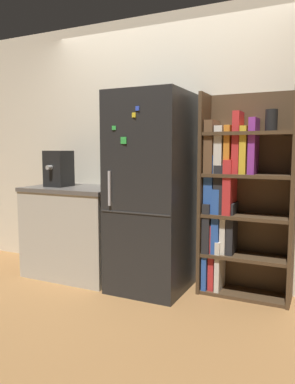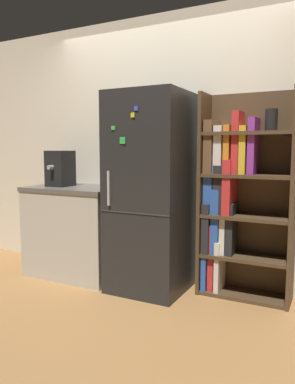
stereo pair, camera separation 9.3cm
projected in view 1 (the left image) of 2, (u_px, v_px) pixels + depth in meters
ground_plane at (146, 291)px, 3.44m from camera, size 16.00×16.00×0.00m
wall_back at (167, 149)px, 3.72m from camera, size 8.00×0.05×2.60m
refrigerator at (151, 193)px, 3.44m from camera, size 0.67×0.70×1.80m
bookshelf at (235, 198)px, 3.31m from camera, size 0.79×0.33×1.79m
kitchen_counter at (77, 231)px, 3.87m from camera, size 0.98×0.67×0.92m
espresso_machine at (59, 169)px, 3.84m from camera, size 0.22×0.29×0.37m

